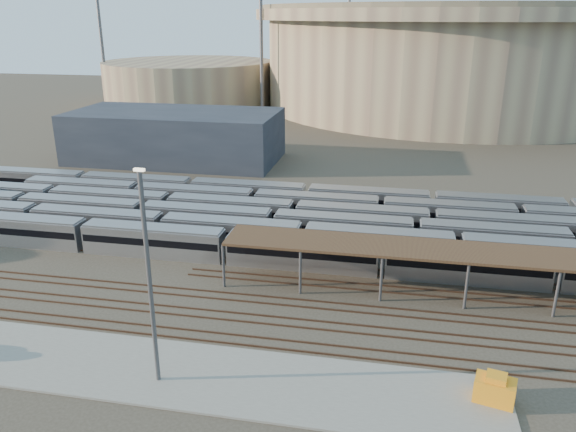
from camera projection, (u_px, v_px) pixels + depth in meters
The scene contains 13 objects.
ground at pixel (293, 298), 59.76m from camera, with size 420.00×420.00×0.00m, color #383026.
apron at pixel (201, 376), 46.80m from camera, with size 50.00×9.00×0.20m, color gray.
subway_trains at pixel (322, 223), 76.13m from camera, with size 126.83×23.90×3.60m.
inspection_shed at pixel (510, 257), 57.76m from camera, with size 60.30×6.00×5.30m.
empty_tracks at pixel (283, 321), 55.12m from camera, with size 170.00×9.62×0.18m.
stadium at pixel (451, 54), 178.85m from camera, with size 124.00×124.00×32.50m.
secondary_arena at pixel (189, 82), 188.33m from camera, with size 56.00×56.00×14.00m, color gray.
service_building at pixel (175, 136), 115.22m from camera, with size 42.00×20.00×10.00m, color #1E232D.
floodlight_0 at pixel (261, 44), 159.78m from camera, with size 4.00×1.00×38.40m.
floodlight_1 at pixel (101, 41), 179.04m from camera, with size 4.00×1.00×38.40m.
floodlight_3 at pixel (348, 38), 202.28m from camera, with size 4.00×1.00×38.40m.
yard_light_pole at pixel (149, 280), 43.16m from camera, with size 0.81×0.36×17.93m.
yellow_equipment at pixel (495, 390), 43.35m from camera, with size 3.02×1.89×1.89m, color orange.
Camera 1 is at (9.83, -52.34, 28.52)m, focal length 35.00 mm.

